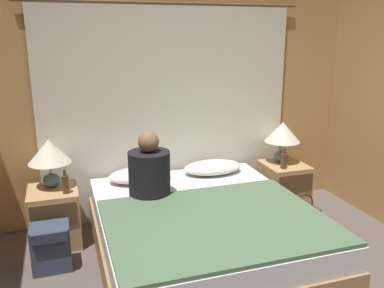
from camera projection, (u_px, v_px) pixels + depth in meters
wall_back at (167, 93)px, 4.04m from camera, size 3.98×0.06×2.50m
curtain_panel at (169, 114)px, 4.03m from camera, size 2.71×0.03×2.11m
bed at (203, 234)px, 3.32m from camera, size 1.67×1.92×0.48m
nightstand_left at (55, 216)px, 3.60m from camera, size 0.42×0.46×0.51m
nightstand_right at (283, 187)px, 4.29m from camera, size 0.42×0.46×0.51m
lamp_left at (49, 154)px, 3.53m from camera, size 0.37×0.37×0.43m
lamp_right at (282, 134)px, 4.22m from camera, size 0.37×0.37×0.43m
pillow_left at (140, 175)px, 3.81m from camera, size 0.59×0.35×0.12m
pillow_right at (213, 167)px, 4.03m from camera, size 0.59×0.35×0.12m
blanket_on_bed at (217, 221)px, 2.98m from camera, size 1.61×1.25×0.03m
person_left_in_bed at (149, 171)px, 3.42m from camera, size 0.35×0.35×0.57m
beer_bottle_on_left_stand at (65, 184)px, 3.44m from camera, size 0.06×0.06×0.21m
beer_bottle_on_right_stand at (284, 160)px, 4.07m from camera, size 0.06×0.06×0.21m
backpack_on_floor at (51, 245)px, 3.20m from camera, size 0.30×0.26×0.37m
handbag_on_floor at (302, 217)px, 3.92m from camera, size 0.31×0.18×0.35m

